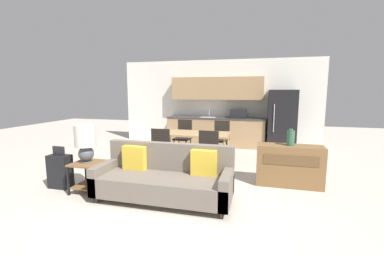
{
  "coord_description": "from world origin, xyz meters",
  "views": [
    {
      "loc": [
        1.34,
        -3.65,
        1.72
      ],
      "look_at": [
        -0.03,
        1.5,
        0.95
      ],
      "focal_mm": 24.0,
      "sensor_mm": 36.0,
      "label": 1
    }
  ],
  "objects_px": {
    "side_table": "(88,172)",
    "dining_chair_far_right": "(221,137)",
    "dining_chair_near_right": "(210,150)",
    "dining_chair_far_left": "(183,136)",
    "couch": "(165,179)",
    "table_lamp": "(85,141)",
    "dining_table": "(195,136)",
    "dining_chair_near_left": "(163,148)",
    "credenza": "(289,165)",
    "suitcase": "(60,171)",
    "vase": "(291,138)",
    "refrigerator": "(282,120)"
  },
  "relations": [
    {
      "from": "side_table",
      "to": "dining_chair_far_right",
      "type": "relative_size",
      "value": 0.55
    },
    {
      "from": "dining_chair_near_right",
      "to": "dining_chair_far_left",
      "type": "xyz_separation_m",
      "value": [
        -1.02,
        1.52,
        0.0
      ]
    },
    {
      "from": "couch",
      "to": "table_lamp",
      "type": "height_order",
      "value": "table_lamp"
    },
    {
      "from": "dining_table",
      "to": "dining_chair_near_left",
      "type": "xyz_separation_m",
      "value": [
        -0.51,
        -0.74,
        -0.16
      ]
    },
    {
      "from": "credenza",
      "to": "dining_chair_far_right",
      "type": "bearing_deg",
      "value": 131.3
    },
    {
      "from": "suitcase",
      "to": "vase",
      "type": "bearing_deg",
      "value": 16.23
    },
    {
      "from": "credenza",
      "to": "side_table",
      "type": "bearing_deg",
      "value": -160.31
    },
    {
      "from": "dining_chair_near_right",
      "to": "dining_chair_far_left",
      "type": "relative_size",
      "value": 1.0
    },
    {
      "from": "side_table",
      "to": "suitcase",
      "type": "relative_size",
      "value": 0.69
    },
    {
      "from": "side_table",
      "to": "dining_chair_far_right",
      "type": "distance_m",
      "value": 3.45
    },
    {
      "from": "refrigerator",
      "to": "dining_chair_far_right",
      "type": "distance_m",
      "value": 2.1
    },
    {
      "from": "credenza",
      "to": "suitcase",
      "type": "distance_m",
      "value": 4.13
    },
    {
      "from": "vase",
      "to": "suitcase",
      "type": "xyz_separation_m",
      "value": [
        -3.96,
        -1.15,
        -0.58
      ]
    },
    {
      "from": "credenza",
      "to": "dining_chair_near_left",
      "type": "xyz_separation_m",
      "value": [
        -2.52,
        0.16,
        0.15
      ]
    },
    {
      "from": "refrigerator",
      "to": "couch",
      "type": "relative_size",
      "value": 0.82
    },
    {
      "from": "couch",
      "to": "dining_chair_far_right",
      "type": "bearing_deg",
      "value": 80.41
    },
    {
      "from": "dining_table",
      "to": "credenza",
      "type": "xyz_separation_m",
      "value": [
        2.01,
        -0.9,
        -0.31
      ]
    },
    {
      "from": "vase",
      "to": "dining_chair_far_right",
      "type": "height_order",
      "value": "vase"
    },
    {
      "from": "dining_table",
      "to": "side_table",
      "type": "relative_size",
      "value": 3.1
    },
    {
      "from": "dining_chair_near_left",
      "to": "table_lamp",
      "type": "bearing_deg",
      "value": 56.14
    },
    {
      "from": "couch",
      "to": "suitcase",
      "type": "bearing_deg",
      "value": -179.44
    },
    {
      "from": "refrigerator",
      "to": "dining_chair_near_right",
      "type": "height_order",
      "value": "refrigerator"
    },
    {
      "from": "refrigerator",
      "to": "credenza",
      "type": "distance_m",
      "value": 3.09
    },
    {
      "from": "dining_chair_far_left",
      "to": "couch",
      "type": "bearing_deg",
      "value": -74.51
    },
    {
      "from": "refrigerator",
      "to": "table_lamp",
      "type": "height_order",
      "value": "refrigerator"
    },
    {
      "from": "dining_chair_near_left",
      "to": "dining_chair_far_right",
      "type": "distance_m",
      "value": 1.85
    },
    {
      "from": "side_table",
      "to": "credenza",
      "type": "bearing_deg",
      "value": 19.69
    },
    {
      "from": "side_table",
      "to": "credenza",
      "type": "height_order",
      "value": "credenza"
    },
    {
      "from": "dining_chair_near_right",
      "to": "suitcase",
      "type": "relative_size",
      "value": 1.26
    },
    {
      "from": "table_lamp",
      "to": "credenza",
      "type": "xyz_separation_m",
      "value": [
        3.38,
        1.18,
        -0.51
      ]
    },
    {
      "from": "credenza",
      "to": "dining_chair_near_left",
      "type": "height_order",
      "value": "dining_chair_near_left"
    },
    {
      "from": "side_table",
      "to": "vase",
      "type": "distance_m",
      "value": 3.59
    },
    {
      "from": "couch",
      "to": "dining_chair_near_left",
      "type": "xyz_separation_m",
      "value": [
        -0.54,
        1.31,
        0.19
      ]
    },
    {
      "from": "side_table",
      "to": "dining_chair_far_left",
      "type": "height_order",
      "value": "dining_chair_far_left"
    },
    {
      "from": "couch",
      "to": "dining_chair_far_left",
      "type": "xyz_separation_m",
      "value": [
        -0.54,
        2.83,
        0.19
      ]
    },
    {
      "from": "suitcase",
      "to": "credenza",
      "type": "bearing_deg",
      "value": 16.36
    },
    {
      "from": "side_table",
      "to": "vase",
      "type": "bearing_deg",
      "value": 19.54
    },
    {
      "from": "refrigerator",
      "to": "side_table",
      "type": "height_order",
      "value": "refrigerator"
    },
    {
      "from": "dining_chair_far_left",
      "to": "refrigerator",
      "type": "bearing_deg",
      "value": 32.41
    },
    {
      "from": "credenza",
      "to": "dining_chair_near_right",
      "type": "height_order",
      "value": "dining_chair_near_right"
    },
    {
      "from": "table_lamp",
      "to": "suitcase",
      "type": "height_order",
      "value": "table_lamp"
    },
    {
      "from": "couch",
      "to": "dining_table",
      "type": "bearing_deg",
      "value": 90.89
    },
    {
      "from": "dining_table",
      "to": "side_table",
      "type": "xyz_separation_m",
      "value": [
        -1.34,
        -2.1,
        -0.34
      ]
    },
    {
      "from": "refrigerator",
      "to": "dining_chair_far_left",
      "type": "relative_size",
      "value": 1.85
    },
    {
      "from": "suitcase",
      "to": "table_lamp",
      "type": "bearing_deg",
      "value": -2.03
    },
    {
      "from": "credenza",
      "to": "dining_chair_near_right",
      "type": "distance_m",
      "value": 1.52
    },
    {
      "from": "couch",
      "to": "table_lamp",
      "type": "relative_size",
      "value": 3.36
    },
    {
      "from": "suitcase",
      "to": "dining_chair_near_right",
      "type": "bearing_deg",
      "value": 28.35
    },
    {
      "from": "credenza",
      "to": "dining_chair_far_right",
      "type": "relative_size",
      "value": 1.22
    },
    {
      "from": "refrigerator",
      "to": "credenza",
      "type": "xyz_separation_m",
      "value": [
        -0.07,
        -3.05,
        -0.5
      ]
    }
  ]
}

